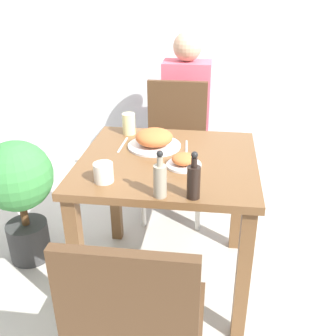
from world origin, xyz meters
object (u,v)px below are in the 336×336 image
object	(u,v)px
person_figure	(186,115)
sauce_bottle	(160,179)
condiment_bottle	(194,180)
food_plate	(154,139)
drink_cup	(104,173)
chair_far	(175,143)
juice_glass	(129,124)
potted_plant_left	(19,188)
side_plate	(184,161)
chair_near	(136,328)

from	to	relation	value
person_figure	sauce_bottle	bearing A→B (deg)	-89.22
condiment_bottle	person_figure	size ratio (longest dim) A/B	0.17
food_plate	drink_cup	size ratio (longest dim) A/B	3.22
chair_far	juice_glass	distance (m)	0.57
food_plate	potted_plant_left	size ratio (longest dim) A/B	0.36
condiment_bottle	side_plate	bearing A→B (deg)	102.65
chair_far	condiment_bottle	distance (m)	1.15
drink_cup	person_figure	size ratio (longest dim) A/B	0.07
chair_far	chair_near	bearing A→B (deg)	-88.37
condiment_bottle	potted_plant_left	distance (m)	1.12
sauce_bottle	food_plate	bearing A→B (deg)	101.72
food_plate	person_figure	distance (m)	1.00
side_plate	potted_plant_left	world-z (taller)	side_plate
food_plate	condiment_bottle	size ratio (longest dim) A/B	1.36
chair_near	drink_cup	distance (m)	0.65
potted_plant_left	person_figure	xyz separation A→B (m)	(0.83, 1.03, 0.11)
juice_glass	person_figure	size ratio (longest dim) A/B	0.10
food_plate	side_plate	world-z (taller)	food_plate
drink_cup	chair_far	bearing A→B (deg)	79.16
food_plate	juice_glass	distance (m)	0.23
person_figure	chair_far	bearing A→B (deg)	-96.36
sauce_bottle	potted_plant_left	size ratio (longest dim) A/B	0.27
food_plate	condiment_bottle	xyz separation A→B (m)	(0.23, -0.48, 0.03)
food_plate	potted_plant_left	world-z (taller)	food_plate
juice_glass	chair_far	bearing A→B (deg)	65.64
chair_far	sauce_bottle	bearing A→B (deg)	-86.85
drink_cup	condiment_bottle	size ratio (longest dim) A/B	0.42
side_plate	chair_near	bearing A→B (deg)	-96.65
chair_far	food_plate	size ratio (longest dim) A/B	3.34
chair_far	potted_plant_left	size ratio (longest dim) A/B	1.21
juice_glass	sauce_bottle	size ratio (longest dim) A/B	0.58
side_plate	potted_plant_left	distance (m)	0.97
side_plate	juice_glass	distance (m)	0.50
chair_far	condiment_bottle	size ratio (longest dim) A/B	4.54
chair_near	sauce_bottle	xyz separation A→B (m)	(0.02, 0.44, 0.31)
chair_near	chair_far	distance (m)	1.54
chair_near	food_plate	distance (m)	0.97
drink_cup	food_plate	bearing A→B (deg)	68.65
chair_far	juice_glass	size ratio (longest dim) A/B	7.77
sauce_bottle	chair_far	bearing A→B (deg)	93.15
side_plate	juice_glass	size ratio (longest dim) A/B	1.39
food_plate	juice_glass	bearing A→B (deg)	135.50
side_plate	person_figure	bearing A→B (deg)	94.25
drink_cup	sauce_bottle	world-z (taller)	sauce_bottle
side_plate	person_figure	size ratio (longest dim) A/B	0.14
person_figure	chair_near	bearing A→B (deg)	-89.90
condiment_bottle	food_plate	bearing A→B (deg)	115.73
drink_cup	sauce_bottle	distance (m)	0.27
sauce_bottle	condiment_bottle	world-z (taller)	same
condiment_bottle	person_figure	world-z (taller)	person_figure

